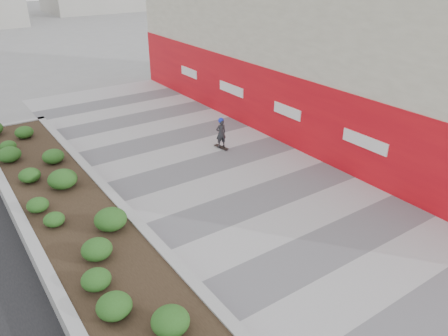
% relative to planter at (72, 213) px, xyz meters
% --- Properties ---
extents(ground, '(160.00, 160.00, 0.00)m').
position_rel_planter_xyz_m(ground, '(5.50, -7.00, -0.42)').
color(ground, gray).
rests_on(ground, ground).
extents(walkway, '(8.00, 36.00, 0.01)m').
position_rel_planter_xyz_m(walkway, '(5.50, -4.00, -0.41)').
color(walkway, '#A8A8AD').
rests_on(walkway, ground).
extents(building, '(6.04, 24.08, 8.00)m').
position_rel_planter_xyz_m(building, '(12.48, 1.98, 3.56)').
color(building, '#BBB5A0').
rests_on(building, ground).
extents(planter, '(3.00, 18.00, 0.90)m').
position_rel_planter_xyz_m(planter, '(0.00, 0.00, 0.00)').
color(planter, '#9E9EA0').
rests_on(planter, ground).
extents(manhole_cover, '(0.44, 0.44, 0.01)m').
position_rel_planter_xyz_m(manhole_cover, '(6.00, -4.00, -0.42)').
color(manhole_cover, '#595654').
rests_on(manhole_cover, ground).
extents(skateboarder, '(0.48, 0.74, 1.37)m').
position_rel_planter_xyz_m(skateboarder, '(6.93, 2.21, 0.28)').
color(skateboarder, beige).
rests_on(skateboarder, ground).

